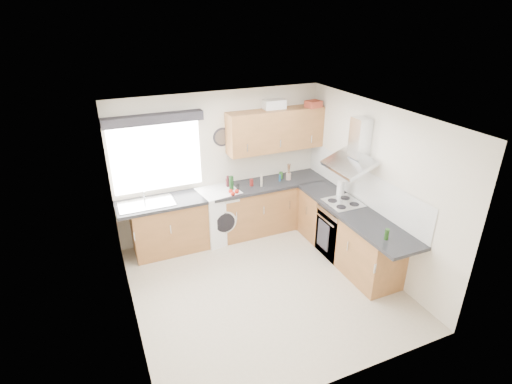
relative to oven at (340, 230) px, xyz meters
name	(u,v)px	position (x,y,z in m)	size (l,w,h in m)	color
ground_plane	(263,285)	(-1.50, -0.30, -0.42)	(3.60, 3.60, 0.00)	beige
ceiling	(265,117)	(-1.50, -0.30, 2.08)	(3.60, 3.60, 0.02)	white
wall_back	(220,165)	(-1.50, 1.50, 0.82)	(3.60, 0.02, 2.50)	silver
wall_front	(342,290)	(-1.50, -2.10, 0.82)	(3.60, 0.02, 2.50)	silver
wall_left	(124,238)	(-3.30, -0.30, 0.82)	(0.02, 3.60, 2.50)	silver
wall_right	(374,187)	(0.30, -0.30, 0.82)	(0.02, 3.60, 2.50)	silver
window	(157,157)	(-2.55, 1.49, 1.12)	(1.40, 0.02, 1.10)	white
window_blind	(153,119)	(-2.55, 1.40, 1.76)	(1.50, 0.18, 0.14)	#26242A
splashback	(360,184)	(0.29, 0.00, 0.75)	(0.01, 3.00, 0.54)	white
base_cab_back	(222,216)	(-1.60, 1.21, 0.01)	(3.00, 0.58, 0.86)	brown
base_cab_corner	(304,200)	(0.00, 1.20, 0.01)	(0.60, 0.60, 0.86)	brown
base_cab_right	(346,234)	(0.01, -0.15, 0.01)	(0.58, 2.10, 0.86)	brown
worktop_back	(227,191)	(-1.50, 1.20, 0.46)	(3.60, 0.62, 0.05)	black
worktop_right	(355,213)	(0.00, -0.30, 0.46)	(0.62, 2.42, 0.05)	black
sink	(146,202)	(-2.83, 1.20, 0.52)	(0.84, 0.46, 0.10)	silver
oven	(340,230)	(0.00, 0.00, 0.00)	(0.56, 0.58, 0.85)	black
hob_plate	(343,203)	(0.00, 0.00, 0.49)	(0.52, 0.52, 0.01)	silver
extractor_hood	(354,150)	(0.10, 0.00, 1.34)	(0.52, 0.78, 0.66)	silver
upper_cabinets	(276,130)	(-0.55, 1.32, 1.38)	(1.70, 0.35, 0.70)	brown
washing_machine	(219,215)	(-1.65, 1.22, 0.03)	(0.62, 0.60, 0.91)	white
wall_clock	(223,137)	(-1.45, 1.48, 1.32)	(0.32, 0.32, 0.04)	#26242A
casserole	(273,104)	(-0.55, 1.42, 1.80)	(0.37, 0.26, 0.15)	white
storage_box	(313,104)	(0.10, 1.22, 1.78)	(0.24, 0.20, 0.11)	#9E3C27
utensil_pot	(289,176)	(-0.35, 1.18, 0.55)	(0.09, 0.09, 0.12)	gray
kitchen_roll	(341,188)	(0.12, 0.26, 0.62)	(0.12, 0.12, 0.27)	white
tomato_cluster	(233,192)	(-1.46, 1.00, 0.52)	(0.16, 0.16, 0.07)	red
jar_0	(231,183)	(-1.43, 1.17, 0.61)	(0.07, 0.07, 0.24)	#123314
jar_1	(261,181)	(-0.91, 1.10, 0.59)	(0.04, 0.04, 0.21)	#A9A090
jar_2	(238,187)	(-1.33, 1.13, 0.54)	(0.05, 0.05, 0.11)	black
jar_3	(251,182)	(-1.06, 1.19, 0.55)	(0.06, 0.06, 0.12)	maroon
jar_4	(228,182)	(-1.43, 1.35, 0.55)	(0.07, 0.07, 0.12)	#581F23
jar_5	(281,175)	(-0.45, 1.28, 0.54)	(0.07, 0.07, 0.12)	#285920
jar_6	(280,178)	(-0.52, 1.18, 0.54)	(0.04, 0.04, 0.12)	navy
jar_7	(228,181)	(-1.44, 1.31, 0.59)	(0.04, 0.04, 0.20)	#4C1B22
bottle_0	(387,234)	(-0.10, -1.12, 0.56)	(0.06, 0.06, 0.16)	#1E4117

